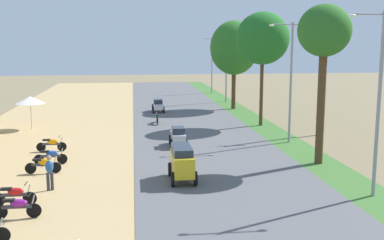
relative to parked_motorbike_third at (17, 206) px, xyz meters
name	(u,v)px	position (x,y,z in m)	size (l,w,h in m)	color
parked_motorbike_third	(17,206)	(0.00, 0.00, 0.00)	(1.80, 0.54, 0.94)	black
parked_motorbike_fourth	(14,194)	(-0.46, 1.45, 0.00)	(1.80, 0.54, 0.94)	black
parked_motorbike_fifth	(44,164)	(-0.17, 6.22, 0.00)	(1.80, 0.54, 0.94)	black
parked_motorbike_sixth	(51,155)	(-0.10, 8.01, 0.00)	(1.80, 0.54, 0.94)	black
parked_motorbike_seventh	(52,143)	(-0.58, 11.15, 0.00)	(1.80, 0.54, 0.94)	black
vendor_umbrella	(30,100)	(-3.40, 19.03, 1.75)	(2.20, 2.20, 2.52)	#99999E
pedestrian_on_shoulder	(50,171)	(0.63, 3.33, 0.41)	(0.43, 0.36, 1.62)	#33333D
median_tree_nearest	(324,34)	(14.49, 6.39, 6.51)	(2.82, 2.82, 8.59)	#4C351E
median_tree_second	(263,39)	(14.53, 18.36, 6.38)	(4.16, 4.16, 8.95)	#4C351E
median_tree_third	(234,48)	(14.36, 27.91, 5.55)	(4.74, 4.74, 8.72)	#4C351E
streetlamp_near	(380,92)	(14.70, 0.82, 4.04)	(3.16, 0.20, 7.88)	gray
streetlamp_mid	(291,74)	(14.70, 11.94, 4.04)	(3.16, 0.20, 7.88)	gray
streetlamp_far	(226,62)	(14.70, 33.39, 3.99)	(3.16, 0.20, 7.77)	gray
streetlamp_farthest	(212,61)	(14.70, 42.87, 3.69)	(3.16, 0.20, 7.19)	gray
utility_pole_near	(322,76)	(17.79, 14.32, 3.72)	(1.80, 0.20, 8.17)	brown
car_van_yellow	(182,161)	(6.68, 4.04, 0.47)	(1.19, 2.41, 1.67)	gold
car_hatchback_silver	(178,136)	(7.21, 11.60, 0.19)	(1.04, 2.00, 1.23)	#B7BCC1
car_sedan_white	(158,105)	(6.74, 26.70, 0.19)	(1.10, 2.26, 1.19)	silver
motorbike_ahead_second	(157,118)	(6.32, 20.13, 0.02)	(0.54, 1.80, 0.94)	black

